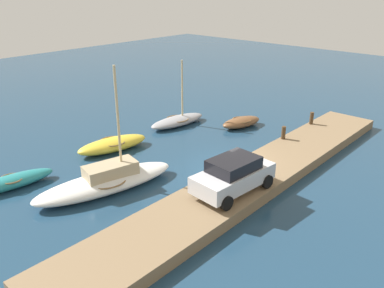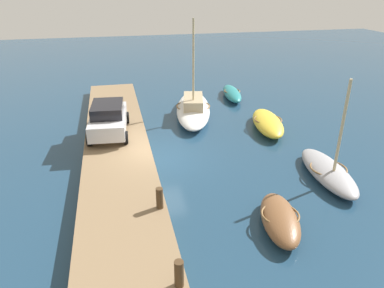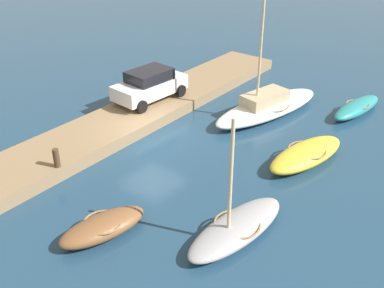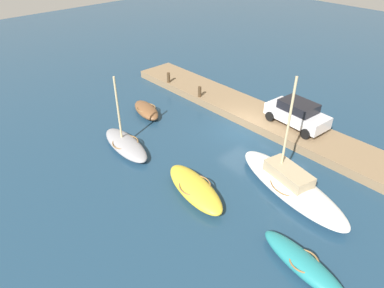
# 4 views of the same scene
# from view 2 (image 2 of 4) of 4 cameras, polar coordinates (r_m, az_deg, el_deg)

# --- Properties ---
(ground_plane) EXTENTS (84.00, 84.00, 0.00)m
(ground_plane) POSITION_cam_2_polar(r_m,az_deg,el_deg) (17.39, -5.44, -2.39)
(ground_plane) COLOR navy
(dock_platform) EXTENTS (24.02, 3.12, 0.56)m
(dock_platform) POSITION_cam_2_polar(r_m,az_deg,el_deg) (17.18, -11.67, -2.14)
(dock_platform) COLOR #846B4C
(dock_platform) RESTS_ON ground_plane
(dinghy_brown) EXTENTS (3.31, 1.97, 0.69)m
(dinghy_brown) POSITION_cam_2_polar(r_m,az_deg,el_deg) (13.04, 13.79, -11.47)
(dinghy_brown) COLOR brown
(dinghy_brown) RESTS_ON ground_plane
(sailboat_white) EXTENTS (7.32, 3.54, 5.98)m
(sailboat_white) POSITION_cam_2_polar(r_m,az_deg,el_deg) (22.73, 0.19, 5.75)
(sailboat_white) COLOR white
(sailboat_white) RESTS_ON ground_plane
(rowboat_grey) EXTENTS (4.57, 1.97, 4.52)m
(rowboat_grey) POSITION_cam_2_polar(r_m,az_deg,el_deg) (16.64, 20.82, -4.02)
(rowboat_grey) COLOR #939399
(rowboat_grey) RESTS_ON ground_plane
(rowboat_yellow) EXTENTS (4.56, 2.37, 0.77)m
(rowboat_yellow) POSITION_cam_2_polar(r_m,az_deg,el_deg) (21.09, 11.94, 3.34)
(rowboat_yellow) COLOR gold
(rowboat_yellow) RESTS_ON ground_plane
(rowboat_teal) EXTENTS (4.19, 1.66, 0.66)m
(rowboat_teal) POSITION_cam_2_polar(r_m,az_deg,el_deg) (26.49, 6.38, 8.01)
(rowboat_teal) COLOR teal
(rowboat_teal) RESTS_ON ground_plane
(mooring_post_west) EXTENTS (0.25, 0.25, 0.78)m
(mooring_post_west) POSITION_cam_2_polar(r_m,az_deg,el_deg) (12.69, -5.18, -8.57)
(mooring_post_west) COLOR #47331E
(mooring_post_west) RESTS_ON dock_platform
(mooring_post_mid_west) EXTENTS (0.25, 0.25, 0.81)m
(mooring_post_mid_west) POSITION_cam_2_polar(r_m,az_deg,el_deg) (9.87, -2.07, -19.92)
(mooring_post_mid_west) COLOR #47331E
(mooring_post_mid_west) RESTS_ON dock_platform
(parked_car) EXTENTS (4.09, 2.23, 1.63)m
(parked_car) POSITION_cam_2_polar(r_m,az_deg,el_deg) (18.93, -13.16, 4.00)
(parked_car) COLOR silver
(parked_car) RESTS_ON dock_platform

